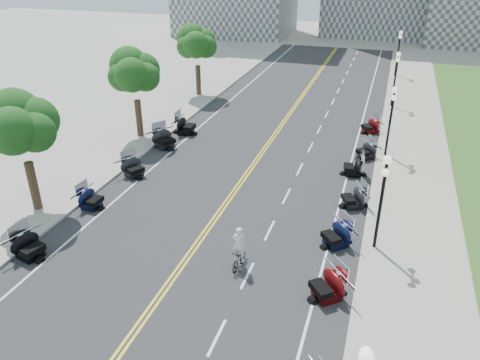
% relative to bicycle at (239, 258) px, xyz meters
% --- Properties ---
extents(ground, '(160.00, 160.00, 0.00)m').
position_rel_bicycle_xyz_m(ground, '(-2.62, -0.55, -0.49)').
color(ground, gray).
extents(road, '(16.00, 90.00, 0.01)m').
position_rel_bicycle_xyz_m(road, '(-2.62, 9.45, -0.49)').
color(road, '#333335').
rests_on(road, ground).
extents(centerline_yellow_a, '(0.12, 90.00, 0.00)m').
position_rel_bicycle_xyz_m(centerline_yellow_a, '(-2.74, 9.45, -0.48)').
color(centerline_yellow_a, yellow).
rests_on(centerline_yellow_a, road).
extents(centerline_yellow_b, '(0.12, 90.00, 0.00)m').
position_rel_bicycle_xyz_m(centerline_yellow_b, '(-2.50, 9.45, -0.48)').
color(centerline_yellow_b, yellow).
rests_on(centerline_yellow_b, road).
extents(edge_line_north, '(0.12, 90.00, 0.00)m').
position_rel_bicycle_xyz_m(edge_line_north, '(3.78, 9.45, -0.48)').
color(edge_line_north, white).
rests_on(edge_line_north, road).
extents(edge_line_south, '(0.12, 90.00, 0.00)m').
position_rel_bicycle_xyz_m(edge_line_south, '(-9.02, 9.45, -0.48)').
color(edge_line_south, white).
rests_on(edge_line_south, road).
extents(lane_dash_5, '(0.12, 2.00, 0.00)m').
position_rel_bicycle_xyz_m(lane_dash_5, '(0.58, -4.55, -0.48)').
color(lane_dash_5, white).
rests_on(lane_dash_5, road).
extents(lane_dash_6, '(0.12, 2.00, 0.00)m').
position_rel_bicycle_xyz_m(lane_dash_6, '(0.58, -0.55, -0.48)').
color(lane_dash_6, white).
rests_on(lane_dash_6, road).
extents(lane_dash_7, '(0.12, 2.00, 0.00)m').
position_rel_bicycle_xyz_m(lane_dash_7, '(0.58, 3.45, -0.48)').
color(lane_dash_7, white).
rests_on(lane_dash_7, road).
extents(lane_dash_8, '(0.12, 2.00, 0.00)m').
position_rel_bicycle_xyz_m(lane_dash_8, '(0.58, 7.45, -0.48)').
color(lane_dash_8, white).
rests_on(lane_dash_8, road).
extents(lane_dash_9, '(0.12, 2.00, 0.00)m').
position_rel_bicycle_xyz_m(lane_dash_9, '(0.58, 11.45, -0.48)').
color(lane_dash_9, white).
rests_on(lane_dash_9, road).
extents(lane_dash_10, '(0.12, 2.00, 0.00)m').
position_rel_bicycle_xyz_m(lane_dash_10, '(0.58, 15.45, -0.48)').
color(lane_dash_10, white).
rests_on(lane_dash_10, road).
extents(lane_dash_11, '(0.12, 2.00, 0.00)m').
position_rel_bicycle_xyz_m(lane_dash_11, '(0.58, 19.45, -0.48)').
color(lane_dash_11, white).
rests_on(lane_dash_11, road).
extents(lane_dash_12, '(0.12, 2.00, 0.00)m').
position_rel_bicycle_xyz_m(lane_dash_12, '(0.58, 23.45, -0.48)').
color(lane_dash_12, white).
rests_on(lane_dash_12, road).
extents(lane_dash_13, '(0.12, 2.00, 0.00)m').
position_rel_bicycle_xyz_m(lane_dash_13, '(0.58, 27.45, -0.48)').
color(lane_dash_13, white).
rests_on(lane_dash_13, road).
extents(lane_dash_14, '(0.12, 2.00, 0.00)m').
position_rel_bicycle_xyz_m(lane_dash_14, '(0.58, 31.45, -0.48)').
color(lane_dash_14, white).
rests_on(lane_dash_14, road).
extents(lane_dash_15, '(0.12, 2.00, 0.00)m').
position_rel_bicycle_xyz_m(lane_dash_15, '(0.58, 35.45, -0.48)').
color(lane_dash_15, white).
rests_on(lane_dash_15, road).
extents(lane_dash_16, '(0.12, 2.00, 0.00)m').
position_rel_bicycle_xyz_m(lane_dash_16, '(0.58, 39.45, -0.48)').
color(lane_dash_16, white).
rests_on(lane_dash_16, road).
extents(lane_dash_17, '(0.12, 2.00, 0.00)m').
position_rel_bicycle_xyz_m(lane_dash_17, '(0.58, 43.45, -0.48)').
color(lane_dash_17, white).
rests_on(lane_dash_17, road).
extents(lane_dash_18, '(0.12, 2.00, 0.00)m').
position_rel_bicycle_xyz_m(lane_dash_18, '(0.58, 47.45, -0.48)').
color(lane_dash_18, white).
rests_on(lane_dash_18, road).
extents(lane_dash_19, '(0.12, 2.00, 0.00)m').
position_rel_bicycle_xyz_m(lane_dash_19, '(0.58, 51.45, -0.48)').
color(lane_dash_19, white).
rests_on(lane_dash_19, road).
extents(sidewalk_north, '(5.00, 90.00, 0.15)m').
position_rel_bicycle_xyz_m(sidewalk_north, '(7.88, 9.45, -0.42)').
color(sidewalk_north, '#9E9991').
rests_on(sidewalk_north, ground).
extents(sidewalk_south, '(5.00, 90.00, 0.15)m').
position_rel_bicycle_xyz_m(sidewalk_south, '(-13.12, 9.45, -0.42)').
color(sidewalk_south, '#9E9991').
rests_on(sidewalk_south, ground).
extents(street_lamp_2, '(0.50, 1.20, 4.90)m').
position_rel_bicycle_xyz_m(street_lamp_2, '(5.98, 3.45, 2.11)').
color(street_lamp_2, black).
rests_on(street_lamp_2, sidewalk_north).
extents(street_lamp_3, '(0.50, 1.20, 4.90)m').
position_rel_bicycle_xyz_m(street_lamp_3, '(5.98, 15.45, 2.11)').
color(street_lamp_3, black).
rests_on(street_lamp_3, sidewalk_north).
extents(street_lamp_4, '(0.50, 1.20, 4.90)m').
position_rel_bicycle_xyz_m(street_lamp_4, '(5.98, 27.45, 2.11)').
color(street_lamp_4, black).
rests_on(street_lamp_4, sidewalk_north).
extents(street_lamp_5, '(0.50, 1.20, 4.90)m').
position_rel_bicycle_xyz_m(street_lamp_5, '(5.98, 39.45, 2.11)').
color(street_lamp_5, black).
rests_on(street_lamp_5, sidewalk_north).
extents(tree_2, '(4.80, 4.80, 9.20)m').
position_rel_bicycle_xyz_m(tree_2, '(-12.62, 1.45, 4.26)').
color(tree_2, '#235619').
rests_on(tree_2, sidewalk_south).
extents(tree_3, '(4.80, 4.80, 9.20)m').
position_rel_bicycle_xyz_m(tree_3, '(-12.62, 13.45, 4.26)').
color(tree_3, '#235619').
rests_on(tree_3, sidewalk_south).
extents(tree_4, '(4.80, 4.80, 9.20)m').
position_rel_bicycle_xyz_m(tree_4, '(-12.62, 25.45, 4.26)').
color(tree_4, '#235619').
rests_on(tree_4, sidewalk_south).
extents(motorcycle_n_5, '(2.83, 2.83, 1.40)m').
position_rel_bicycle_xyz_m(motorcycle_n_5, '(4.26, -0.89, 0.21)').
color(motorcycle_n_5, '#590A0C').
rests_on(motorcycle_n_5, road).
extents(motorcycle_n_6, '(2.74, 2.74, 1.36)m').
position_rel_bicycle_xyz_m(motorcycle_n_6, '(4.10, 3.19, 0.19)').
color(motorcycle_n_6, black).
rests_on(motorcycle_n_6, road).
extents(motorcycle_n_7, '(2.54, 2.54, 1.33)m').
position_rel_bicycle_xyz_m(motorcycle_n_7, '(4.53, 7.41, 0.17)').
color(motorcycle_n_7, black).
rests_on(motorcycle_n_7, road).
extents(motorcycle_n_8, '(2.19, 2.19, 1.33)m').
position_rel_bicycle_xyz_m(motorcycle_n_8, '(4.08, 11.67, 0.17)').
color(motorcycle_n_8, black).
rests_on(motorcycle_n_8, road).
extents(motorcycle_n_9, '(2.56, 2.56, 1.27)m').
position_rel_bicycle_xyz_m(motorcycle_n_9, '(4.66, 14.73, 0.14)').
color(motorcycle_n_9, black).
rests_on(motorcycle_n_9, road).
extents(motorcycle_n_10, '(2.56, 2.56, 1.28)m').
position_rel_bicycle_xyz_m(motorcycle_n_10, '(4.57, 19.99, 0.15)').
color(motorcycle_n_10, '#590A0C').
rests_on(motorcycle_n_10, road).
extents(motorcycle_s_5, '(2.40, 2.40, 1.37)m').
position_rel_bicycle_xyz_m(motorcycle_s_5, '(-9.91, -2.43, 0.19)').
color(motorcycle_s_5, black).
rests_on(motorcycle_s_5, road).
extents(motorcycle_s_6, '(1.92, 1.92, 1.27)m').
position_rel_bicycle_xyz_m(motorcycle_s_6, '(-9.85, 2.62, 0.15)').
color(motorcycle_s_6, black).
rests_on(motorcycle_s_6, road).
extents(motorcycle_s_7, '(2.65, 2.65, 1.35)m').
position_rel_bicycle_xyz_m(motorcycle_s_7, '(-9.61, 7.07, 0.19)').
color(motorcycle_s_7, black).
rests_on(motorcycle_s_7, road).
extents(motorcycle_s_8, '(2.98, 2.98, 1.53)m').
position_rel_bicycle_xyz_m(motorcycle_s_8, '(-9.83, 12.04, 0.27)').
color(motorcycle_s_8, black).
rests_on(motorcycle_s_8, road).
extents(motorcycle_s_9, '(2.25, 2.25, 1.52)m').
position_rel_bicycle_xyz_m(motorcycle_s_9, '(-9.49, 15.16, 0.27)').
color(motorcycle_s_9, black).
rests_on(motorcycle_s_9, road).
extents(bicycle, '(0.57, 1.66, 0.98)m').
position_rel_bicycle_xyz_m(bicycle, '(0.00, 0.00, 0.00)').
color(bicycle, '#A51414').
rests_on(bicycle, road).
extents(cyclist_rider, '(0.67, 0.44, 1.83)m').
position_rel_bicycle_xyz_m(cyclist_rider, '(0.00, 0.00, 1.40)').
color(cyclist_rider, silver).
rests_on(cyclist_rider, bicycle).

